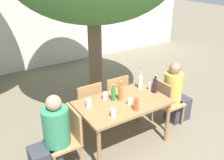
% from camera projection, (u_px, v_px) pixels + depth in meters
% --- Properties ---
extents(ground_plane, '(30.00, 30.00, 0.00)m').
position_uv_depth(ground_plane, '(122.00, 142.00, 4.14)').
color(ground_plane, '#706651').
extents(cafe_building_wall, '(10.00, 0.08, 2.80)m').
position_uv_depth(cafe_building_wall, '(37.00, 17.00, 6.65)').
color(cafe_building_wall, white).
rests_on(cafe_building_wall, ground_plane).
extents(dining_table_front, '(1.39, 0.86, 0.76)m').
position_uv_depth(dining_table_front, '(122.00, 107.00, 3.86)').
color(dining_table_front, '#996B42').
rests_on(dining_table_front, ground_plane).
extents(patio_chair_0, '(0.44, 0.44, 0.89)m').
position_uv_depth(patio_chair_0, '(68.00, 136.00, 3.48)').
color(patio_chair_0, '#A87A4C').
rests_on(patio_chair_0, ground_plane).
extents(patio_chair_1, '(0.44, 0.44, 0.89)m').
position_uv_depth(patio_chair_1, '(165.00, 101.00, 4.39)').
color(patio_chair_1, '#A87A4C').
rests_on(patio_chair_1, ground_plane).
extents(patio_chair_2, '(0.44, 0.44, 0.89)m').
position_uv_depth(patio_chair_2, '(87.00, 103.00, 4.31)').
color(patio_chair_2, '#A87A4C').
rests_on(patio_chair_2, ground_plane).
extents(patio_chair_3, '(0.44, 0.44, 0.89)m').
position_uv_depth(patio_chair_3, '(114.00, 95.00, 4.58)').
color(patio_chair_3, '#A87A4C').
rests_on(patio_chair_3, ground_plane).
extents(person_seated_0, '(0.58, 0.36, 1.18)m').
position_uv_depth(person_seated_0, '(52.00, 140.00, 3.36)').
color(person_seated_0, '#383842').
rests_on(person_seated_0, ground_plane).
extents(person_seated_1, '(0.56, 0.32, 1.18)m').
position_uv_depth(person_seated_1, '(175.00, 96.00, 4.49)').
color(person_seated_1, '#383842').
rests_on(person_seated_1, ground_plane).
extents(green_bottle_0, '(0.07, 0.07, 0.27)m').
position_uv_depth(green_bottle_0, '(113.00, 94.00, 3.82)').
color(green_bottle_0, '#287A38').
rests_on(green_bottle_0, dining_table_front).
extents(soda_bottle_1, '(0.07, 0.07, 0.23)m').
position_uv_depth(soda_bottle_1, '(136.00, 105.00, 3.57)').
color(soda_bottle_1, '#DB4C2D').
rests_on(soda_bottle_1, dining_table_front).
extents(wine_bottle_2, '(0.08, 0.08, 0.31)m').
position_uv_depth(wine_bottle_2, '(155.00, 86.00, 4.05)').
color(wine_bottle_2, '#331923').
rests_on(wine_bottle_2, dining_table_front).
extents(amber_bottle_3, '(0.07, 0.07, 0.33)m').
position_uv_depth(amber_bottle_3, '(120.00, 93.00, 3.82)').
color(amber_bottle_3, '#9E661E').
rests_on(amber_bottle_3, dining_table_front).
extents(water_bottle_4, '(0.07, 0.07, 0.30)m').
position_uv_depth(water_bottle_4, '(140.00, 82.00, 4.20)').
color(water_bottle_4, silver).
rests_on(water_bottle_4, dining_table_front).
extents(drinking_glass_0, '(0.07, 0.07, 0.13)m').
position_uv_depth(drinking_glass_0, '(151.00, 87.00, 4.16)').
color(drinking_glass_0, white).
rests_on(drinking_glass_0, dining_table_front).
extents(drinking_glass_1, '(0.07, 0.07, 0.12)m').
position_uv_depth(drinking_glass_1, '(113.00, 113.00, 3.42)').
color(drinking_glass_1, silver).
rests_on(drinking_glass_1, dining_table_front).
extents(drinking_glass_2, '(0.08, 0.08, 0.13)m').
position_uv_depth(drinking_glass_2, '(89.00, 103.00, 3.66)').
color(drinking_glass_2, white).
rests_on(drinking_glass_2, dining_table_front).
extents(drinking_glass_3, '(0.07, 0.07, 0.12)m').
position_uv_depth(drinking_glass_3, '(105.00, 96.00, 3.88)').
color(drinking_glass_3, silver).
rests_on(drinking_glass_3, dining_table_front).
extents(drinking_glass_4, '(0.07, 0.07, 0.10)m').
position_uv_depth(drinking_glass_4, '(130.00, 102.00, 3.73)').
color(drinking_glass_4, silver).
rests_on(drinking_glass_4, dining_table_front).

